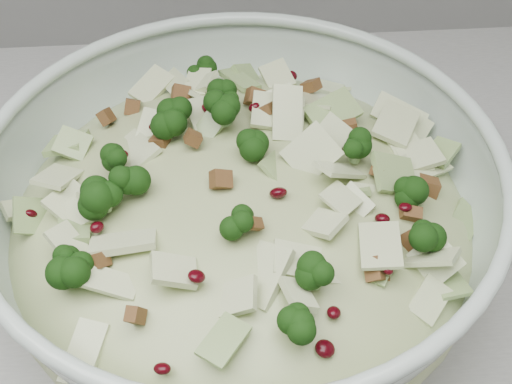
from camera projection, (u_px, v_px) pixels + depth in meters
mixing_bowl at (242, 227)px, 0.54m from camera, size 0.47×0.47×0.15m
salad at (241, 205)px, 0.52m from camera, size 0.48×0.48×0.15m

